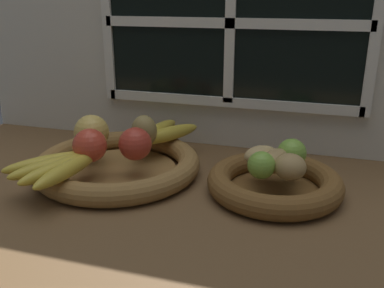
# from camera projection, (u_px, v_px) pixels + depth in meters

# --- Properties ---
(ground_plane) EXTENTS (1.40, 0.90, 0.03)m
(ground_plane) POSITION_uv_depth(u_px,v_px,m) (198.00, 199.00, 0.86)
(ground_plane) COLOR brown
(back_wall) EXTENTS (1.40, 0.05, 0.55)m
(back_wall) POSITION_uv_depth(u_px,v_px,m) (232.00, 36.00, 1.03)
(back_wall) COLOR silver
(back_wall) RESTS_ON ground_plane
(fruit_bowl_left) EXTENTS (0.36, 0.36, 0.05)m
(fruit_bowl_left) POSITION_uv_depth(u_px,v_px,m) (118.00, 164.00, 0.93)
(fruit_bowl_left) COLOR olive
(fruit_bowl_left) RESTS_ON ground_plane
(fruit_bowl_right) EXTENTS (0.27, 0.27, 0.05)m
(fruit_bowl_right) POSITION_uv_depth(u_px,v_px,m) (274.00, 183.00, 0.84)
(fruit_bowl_right) COLOR brown
(fruit_bowl_right) RESTS_ON ground_plane
(apple_golden_left) EXTENTS (0.08, 0.08, 0.08)m
(apple_golden_left) POSITION_uv_depth(u_px,v_px,m) (92.00, 132.00, 0.94)
(apple_golden_left) COLOR #DBB756
(apple_golden_left) RESTS_ON fruit_bowl_left
(apple_red_right) EXTENTS (0.07, 0.07, 0.07)m
(apple_red_right) POSITION_uv_depth(u_px,v_px,m) (135.00, 144.00, 0.88)
(apple_red_right) COLOR #B73828
(apple_red_right) RESTS_ON fruit_bowl_left
(apple_red_front) EXTENTS (0.07, 0.07, 0.07)m
(apple_red_front) POSITION_uv_depth(u_px,v_px,m) (90.00, 145.00, 0.87)
(apple_red_front) COLOR #CC422D
(apple_red_front) RESTS_ON fruit_bowl_left
(pear_brown) EXTENTS (0.08, 0.08, 0.07)m
(pear_brown) POSITION_uv_depth(u_px,v_px,m) (144.00, 131.00, 0.96)
(pear_brown) COLOR olive
(pear_brown) RESTS_ON fruit_bowl_left
(banana_bunch_front) EXTENTS (0.15, 0.20, 0.03)m
(banana_bunch_front) POSITION_uv_depth(u_px,v_px,m) (59.00, 166.00, 0.82)
(banana_bunch_front) COLOR gold
(banana_bunch_front) RESTS_ON fruit_bowl_left
(banana_bunch_back) EXTENTS (0.17, 0.19, 0.03)m
(banana_bunch_back) POSITION_uv_depth(u_px,v_px,m) (155.00, 132.00, 1.01)
(banana_bunch_back) COLOR gold
(banana_bunch_back) RESTS_ON fruit_bowl_left
(potato_oblong) EXTENTS (0.09, 0.08, 0.04)m
(potato_oblong) POSITION_uv_depth(u_px,v_px,m) (261.00, 156.00, 0.86)
(potato_oblong) COLOR tan
(potato_oblong) RESTS_ON fruit_bowl_right
(potato_small) EXTENTS (0.08, 0.08, 0.05)m
(potato_small) POSITION_uv_depth(u_px,v_px,m) (290.00, 167.00, 0.79)
(potato_small) COLOR #A38451
(potato_small) RESTS_ON fruit_bowl_right
(potato_large) EXTENTS (0.07, 0.09, 0.05)m
(potato_large) POSITION_uv_depth(u_px,v_px,m) (276.00, 161.00, 0.82)
(potato_large) COLOR #A38451
(potato_large) RESTS_ON fruit_bowl_right
(lime_near) EXTENTS (0.05, 0.05, 0.05)m
(lime_near) POSITION_uv_depth(u_px,v_px,m) (262.00, 164.00, 0.80)
(lime_near) COLOR #7AAD3D
(lime_near) RESTS_ON fruit_bowl_right
(lime_far) EXTENTS (0.06, 0.06, 0.06)m
(lime_far) POSITION_uv_depth(u_px,v_px,m) (292.00, 153.00, 0.85)
(lime_far) COLOR #7AAD3D
(lime_far) RESTS_ON fruit_bowl_right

